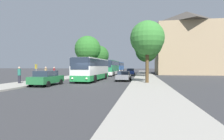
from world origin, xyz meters
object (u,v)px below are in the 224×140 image
Objects in this scene: bus_middle at (111,68)px; tree_right_mid at (146,51)px; bus_rear at (118,67)px; parked_car_right_far at (130,72)px; tree_left_far at (99,55)px; tree_right_far at (148,44)px; pedestrian_walking_back at (46,74)px; bus_stop_sign at (36,70)px; bus_front at (92,69)px; tree_left_near at (88,49)px; parked_car_left_curb at (47,78)px; pedestrian_waiting_far at (19,75)px; pedestrian_waiting_near at (54,73)px; tree_right_near at (147,38)px; parked_car_right_near at (124,76)px.

tree_right_mid is (8.32, 3.07, 3.97)m from bus_middle.
bus_rear is 16.10m from tree_right_mid.
tree_left_far is at bearing -51.43° from parked_car_right_far.
tree_left_far is at bearing 124.72° from tree_right_far.
pedestrian_walking_back is at bearing 64.10° from parked_car_right_far.
bus_stop_sign is 34.79m from tree_left_far.
bus_rear reaches higher than pedestrian_walking_back.
tree_right_mid is at bearing 56.99° from bus_stop_sign.
tree_left_near reaches higher than bus_front.
bus_rear is 14.77m from parked_car_right_far.
parked_car_left_curb is 26.15m from parked_car_right_far.
pedestrian_walking_back is at bearing -87.51° from tree_left_far.
pedestrian_walking_back is at bearing 121.72° from pedestrian_waiting_far.
pedestrian_waiting_far is (-3.70, 0.49, 0.29)m from parked_car_left_curb.
tree_left_far is at bearing 108.77° from pedestrian_waiting_near.
bus_rear is at bearing 87.05° from parked_car_left_curb.
bus_rear is 31.99m from pedestrian_waiting_near.
parked_car_right_far is 11.59m from tree_left_near.
tree_right_near reaches higher than bus_stop_sign.
tree_right_near is at bearing -92.06° from tree_right_far.
bus_stop_sign reaches higher than pedestrian_waiting_far.
pedestrian_waiting_far is at bearing -90.15° from tree_left_far.
pedestrian_waiting_far reaches higher than pedestrian_waiting_near.
pedestrian_waiting_near is 0.22× the size of tree_right_mid.
tree_right_far is (14.86, -21.44, 0.72)m from tree_left_far.
pedestrian_waiting_far is 37.70m from tree_left_far.
pedestrian_waiting_far is (-6.26, -38.47, -0.72)m from bus_rear.
bus_rear reaches higher than pedestrian_waiting_near.
bus_middle is 23.15m from parked_car_left_curb.
bus_middle reaches higher than pedestrian_walking_back.
bus_stop_sign reaches higher than pedestrian_waiting_near.
pedestrian_waiting_far is 3.30m from pedestrian_walking_back.
bus_stop_sign is 1.19× the size of pedestrian_walking_back.
bus_middle is 16.61m from pedestrian_waiting_near.
tree_left_near is (-9.91, 14.19, 5.42)m from parked_car_right_near.
parked_car_right_far is at bearing -88.77° from parked_car_right_near.
pedestrian_waiting_far is at bearing -98.54° from bus_rear.
tree_right_mid reaches higher than bus_stop_sign.
tree_left_far is (-11.21, 30.31, 4.93)m from parked_car_right_near.
pedestrian_waiting_near is 4.23m from pedestrian_walking_back.
tree_right_far reaches higher than bus_rear.
bus_front is 6.21m from pedestrian_waiting_near.
tree_left_near is at bearing -54.36° from parked_car_right_near.
parked_car_right_far is 17.62m from tree_left_far.
pedestrian_waiting_near is at bearing -89.10° from tree_left_far.
parked_car_left_curb is 4.88m from bus_stop_sign.
tree_left_near is (0.82, 14.31, 5.05)m from pedestrian_waiting_near.
tree_right_near is 12.76m from tree_right_far.
bus_middle is 2.93× the size of parked_car_right_far.
tree_right_mid reaches higher than pedestrian_walking_back.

